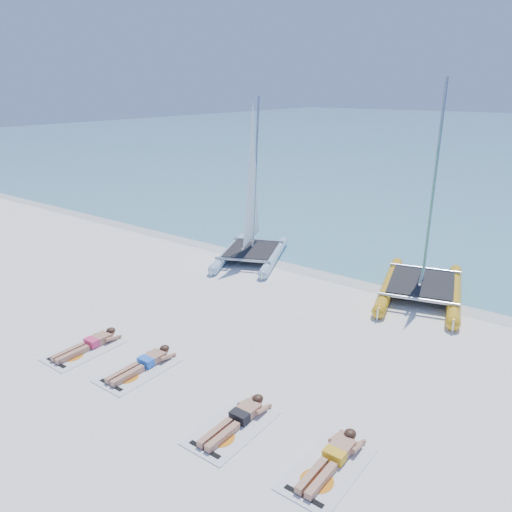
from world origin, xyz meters
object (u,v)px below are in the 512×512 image
at_px(catamaran_yellow, 429,226).
at_px(sunbather_a, 90,343).
at_px(towel_c, 232,428).
at_px(towel_d, 327,469).
at_px(sunbather_d, 333,457).
at_px(sunbather_b, 145,362).
at_px(towel_a, 84,350).
at_px(catamaran_blue, 252,212).
at_px(sunbather_c, 238,418).
at_px(towel_b, 138,370).

distance_m(catamaran_yellow, sunbather_a, 10.20).
height_order(towel_c, towel_d, same).
bearing_deg(sunbather_d, sunbather_a, -179.49).
height_order(catamaran_yellow, sunbather_a, catamaran_yellow).
height_order(sunbather_b, sunbather_d, same).
height_order(sunbather_a, towel_c, sunbather_a).
relative_size(catamaran_yellow, towel_d, 3.55).
bearing_deg(towel_a, towel_c, -1.05).
xyz_separation_m(catamaran_blue, catamaran_yellow, (6.11, 0.84, 0.30)).
bearing_deg(sunbather_a, sunbather_d, 0.51).
distance_m(sunbather_b, sunbather_d, 4.92).
xyz_separation_m(catamaran_yellow, sunbather_d, (1.45, -8.48, -1.95)).
xyz_separation_m(catamaran_yellow, sunbather_c, (-0.50, -8.63, -1.95)).
distance_m(towel_c, sunbather_c, 0.22).
distance_m(sunbather_c, sunbather_d, 1.96).
height_order(catamaran_blue, catamaran_yellow, catamaran_yellow).
relative_size(sunbather_a, towel_c, 0.93).
distance_m(sunbather_b, towel_d, 4.93).
relative_size(sunbather_a, sunbather_d, 1.00).
bearing_deg(catamaran_yellow, towel_b, -127.31).
xyz_separation_m(sunbather_c, towel_d, (1.95, -0.05, -0.11)).
height_order(catamaran_yellow, towel_b, catamaran_yellow).
distance_m(towel_c, towel_d, 1.96).
bearing_deg(towel_c, sunbather_a, 176.63).
bearing_deg(towel_b, sunbather_a, 179.95).
xyz_separation_m(sunbather_a, towel_c, (4.72, -0.28, -0.11)).
xyz_separation_m(towel_b, towel_c, (2.96, -0.28, 0.00)).
distance_m(sunbather_b, towel_c, 3.00).
bearing_deg(catamaran_blue, sunbather_d, -68.83).
height_order(catamaran_yellow, towel_d, catamaran_yellow).
relative_size(catamaran_yellow, sunbather_a, 3.80).
height_order(catamaran_blue, sunbather_d, catamaran_blue).
bearing_deg(sunbather_a, towel_c, -3.37).
bearing_deg(sunbather_a, sunbather_c, -1.05).
xyz_separation_m(towel_a, sunbather_a, (0.00, 0.19, 0.11)).
height_order(catamaran_yellow, sunbather_b, catamaran_yellow).
height_order(catamaran_blue, towel_b, catamaran_blue).
bearing_deg(sunbather_c, towel_c, -90.00).
height_order(catamaran_yellow, sunbather_c, catamaran_yellow).
relative_size(towel_a, sunbather_c, 1.07).
bearing_deg(towel_d, sunbather_b, 176.24).
height_order(sunbather_c, sunbather_d, same).
bearing_deg(catamaran_yellow, sunbather_c, -108.57).
distance_m(towel_a, sunbather_a, 0.22).
xyz_separation_m(towel_a, sunbather_c, (4.72, 0.11, 0.11)).
bearing_deg(sunbather_b, towel_a, -167.73).
xyz_separation_m(towel_a, towel_b, (1.76, 0.19, 0.00)).
xyz_separation_m(sunbather_b, towel_d, (4.92, -0.32, -0.11)).
height_order(towel_c, sunbather_d, sunbather_d).
relative_size(sunbather_b, towel_c, 0.93).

